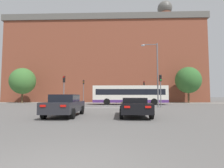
{
  "coord_description": "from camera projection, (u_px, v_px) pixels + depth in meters",
  "views": [
    {
      "loc": [
        1.13,
        -2.99,
        1.37
      ],
      "look_at": [
        0.21,
        23.78,
        3.22
      ],
      "focal_mm": 28.0,
      "sensor_mm": 36.0,
      "label": 1
    }
  ],
  "objects": [
    {
      "name": "pedestrian_walking_west",
      "position": [
        127.0,
        98.0,
        35.43
      ],
      "size": [
        0.43,
        0.44,
        1.68
      ],
      "rotation": [
        0.0,
        0.0,
        0.81
      ],
      "color": "#333851",
      "rests_on": "ground_plane"
    },
    {
      "name": "tree_kerbside",
      "position": [
        188.0,
        80.0,
        35.27
      ],
      "size": [
        5.06,
        5.06,
        7.26
      ],
      "color": "#4C3823",
      "rests_on": "ground_plane"
    },
    {
      "name": "car_saloon_left",
      "position": [
        65.0,
        105.0,
        11.9
      ],
      "size": [
        1.99,
        4.57,
        1.48
      ],
      "rotation": [
        0.0,
        0.0,
        0.01
      ],
      "color": "#232328",
      "rests_on": "ground_plane"
    },
    {
      "name": "traffic_light_near_right",
      "position": [
        161.0,
        85.0,
        21.29
      ],
      "size": [
        0.26,
        0.31,
        3.98
      ],
      "color": "slate",
      "rests_on": "ground_plane"
    },
    {
      "name": "pedestrian_waiting",
      "position": [
        98.0,
        98.0,
        35.64
      ],
      "size": [
        0.46,
        0.38,
        1.75
      ],
      "rotation": [
        0.0,
        0.0,
        5.8
      ],
      "color": "black",
      "rests_on": "ground_plane"
    },
    {
      "name": "traffic_light_far_left",
      "position": [
        84.0,
        88.0,
        34.78
      ],
      "size": [
        0.26,
        0.31,
        4.55
      ],
      "color": "slate",
      "rests_on": "ground_plane"
    },
    {
      "name": "bus_crossing_lead",
      "position": [
        130.0,
        95.0,
        28.15
      ],
      "size": [
        11.72,
        2.77,
        3.01
      ],
      "rotation": [
        0.0,
        0.0,
        -1.57
      ],
      "color": "silver",
      "rests_on": "ground_plane"
    },
    {
      "name": "street_lamp_junction",
      "position": [
        155.0,
        68.0,
        22.06
      ],
      "size": [
        2.13,
        0.36,
        8.09
      ],
      "color": "slate",
      "rests_on": "ground_plane"
    },
    {
      "name": "traffic_light_far_right",
      "position": [
        144.0,
        88.0,
        34.35
      ],
      "size": [
        0.26,
        0.31,
        4.32
      ],
      "color": "slate",
      "rests_on": "ground_plane"
    },
    {
      "name": "far_pavement",
      "position": [
        112.0,
        103.0,
        34.82
      ],
      "size": [
        70.42,
        2.5,
        0.01
      ],
      "primitive_type": "cube",
      "color": "#A09B91",
      "rests_on": "ground_plane"
    },
    {
      "name": "stop_line_strip",
      "position": [
        108.0,
        108.0,
        20.39
      ],
      "size": [
        9.37,
        0.3,
        0.01
      ],
      "primitive_type": "cube",
      "color": "silver",
      "rests_on": "ground_plane"
    },
    {
      "name": "brick_civic_building",
      "position": [
        106.0,
        62.0,
        46.59
      ],
      "size": [
        47.96,
        14.64,
        26.94
      ],
      "color": "brown",
      "rests_on": "ground_plane"
    },
    {
      "name": "car_roadster_right",
      "position": [
        134.0,
        107.0,
        11.83
      ],
      "size": [
        2.07,
        4.52,
        1.25
      ],
      "rotation": [
        0.0,
        0.0,
        -0.02
      ],
      "color": "black",
      "rests_on": "ground_plane"
    },
    {
      "name": "pedestrian_walking_east",
      "position": [
        119.0,
        98.0,
        34.39
      ],
      "size": [
        0.3,
        0.44,
        1.8
      ],
      "rotation": [
        0.0,
        0.0,
        4.5
      ],
      "color": "brown",
      "rests_on": "ground_plane"
    },
    {
      "name": "tree_by_building",
      "position": [
        23.0,
        81.0,
        35.13
      ],
      "size": [
        4.99,
        4.99,
        7.02
      ],
      "color": "#4C3823",
      "rests_on": "ground_plane"
    },
    {
      "name": "traffic_light_near_left",
      "position": [
        64.0,
        86.0,
        21.97
      ],
      "size": [
        0.26,
        0.31,
        3.91
      ],
      "color": "slate",
      "rests_on": "ground_plane"
    }
  ]
}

